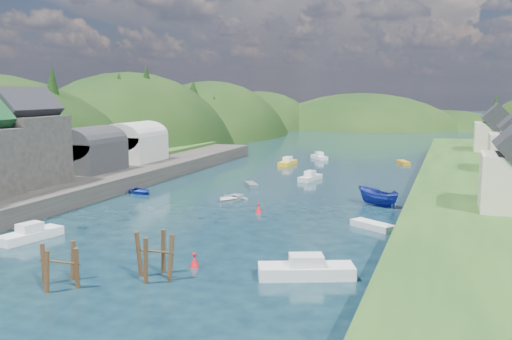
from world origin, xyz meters
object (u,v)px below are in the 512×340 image
at_px(channel_buoy_near, 194,261).
at_px(channel_buoy_far, 259,208).
at_px(piling_cluster_far, 155,260).
at_px(piling_cluster_near, 60,270).

relative_size(channel_buoy_near, channel_buoy_far, 1.00).
height_order(piling_cluster_far, channel_buoy_near, piling_cluster_far).
bearing_deg(channel_buoy_far, piling_cluster_near, -101.02).
distance_m(piling_cluster_near, piling_cluster_far, 6.25).
distance_m(piling_cluster_near, channel_buoy_near, 9.48).
relative_size(piling_cluster_far, channel_buoy_far, 3.48).
bearing_deg(piling_cluster_near, piling_cluster_far, 33.82).
xyz_separation_m(piling_cluster_far, channel_buoy_far, (-0.12, 22.58, -0.86)).
xyz_separation_m(piling_cluster_near, channel_buoy_near, (6.69, 6.69, -0.64)).
xyz_separation_m(piling_cluster_near, piling_cluster_far, (5.19, 3.48, 0.23)).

